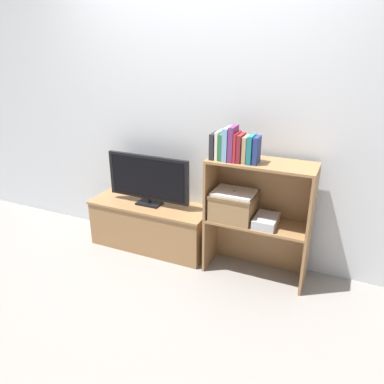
{
  "coord_description": "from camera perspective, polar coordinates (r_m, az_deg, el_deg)",
  "views": [
    {
      "loc": [
        1.18,
        -2.46,
        1.8
      ],
      "look_at": [
        0.0,
        0.16,
        0.63
      ],
      "focal_mm": 35.0,
      "sensor_mm": 36.0,
      "label": 1
    }
  ],
  "objects": [
    {
      "name": "magazine_stack",
      "position": [
        2.95,
        11.22,
        -4.32
      ],
      "size": [
        0.17,
        0.25,
        0.07
      ],
      "color": "#B2B2B7",
      "rests_on": "bookshelf_lower_tier"
    },
    {
      "name": "book_maroon",
      "position": [
        2.77,
        7.44,
        6.66
      ],
      "size": [
        0.03,
        0.14,
        0.21
      ],
      "color": "maroon",
      "rests_on": "bookshelf_upper_tier"
    },
    {
      "name": "laptop",
      "position": [
        2.95,
        6.44,
        -0.05
      ],
      "size": [
        0.32,
        0.25,
        0.02
      ],
      "color": "white",
      "rests_on": "storage_basket_left"
    },
    {
      "name": "book_ivory",
      "position": [
        2.83,
        4.08,
        7.16
      ],
      "size": [
        0.02,
        0.13,
        0.21
      ],
      "color": "silver",
      "rests_on": "bookshelf_upper_tier"
    },
    {
      "name": "tv",
      "position": [
        3.3,
        -6.7,
        2.02
      ],
      "size": [
        0.78,
        0.14,
        0.45
      ],
      "color": "black",
      "rests_on": "tv_stand"
    },
    {
      "name": "book_plum",
      "position": [
        2.79,
        6.27,
        7.34
      ],
      "size": [
        0.04,
        0.15,
        0.26
      ],
      "color": "#6B2D66",
      "rests_on": "bookshelf_upper_tier"
    },
    {
      "name": "tv_stand",
      "position": [
        3.48,
        -6.35,
        -5.07
      ],
      "size": [
        1.11,
        0.39,
        0.43
      ],
      "color": "olive",
      "rests_on": "ground_plane"
    },
    {
      "name": "wall_back",
      "position": [
        3.16,
        1.84,
        11.15
      ],
      "size": [
        10.0,
        0.05,
        2.4
      ],
      "color": "silver",
      "rests_on": "ground_plane"
    },
    {
      "name": "book_skyblue",
      "position": [
        2.8,
        5.44,
        7.33
      ],
      "size": [
        0.04,
        0.16,
        0.25
      ],
      "color": "#709ECC",
      "rests_on": "bookshelf_upper_tier"
    },
    {
      "name": "book_charcoal",
      "position": [
        2.84,
        3.41,
        7.07
      ],
      "size": [
        0.03,
        0.14,
        0.2
      ],
      "color": "#232328",
      "rests_on": "bookshelf_upper_tier"
    },
    {
      "name": "book_teal",
      "position": [
        2.75,
        9.0,
        6.45
      ],
      "size": [
        0.04,
        0.13,
        0.21
      ],
      "color": "#1E7075",
      "rests_on": "bookshelf_upper_tier"
    },
    {
      "name": "book_crimson",
      "position": [
        2.78,
        6.88,
        6.83
      ],
      "size": [
        0.02,
        0.14,
        0.22
      ],
      "color": "#B22328",
      "rests_on": "bookshelf_upper_tier"
    },
    {
      "name": "bookshelf_lower_tier",
      "position": [
        3.14,
        10.05,
        -6.86
      ],
      "size": [
        0.81,
        0.33,
        0.47
      ],
      "color": "olive",
      "rests_on": "ground_plane"
    },
    {
      "name": "storage_basket_left",
      "position": [
        2.99,
        6.36,
        -1.94
      ],
      "size": [
        0.34,
        0.3,
        0.21
      ],
      "color": "#937047",
      "rests_on": "bookshelf_lower_tier"
    },
    {
      "name": "ground_plane",
      "position": [
        3.27,
        -1.2,
        -11.27
      ],
      "size": [
        16.0,
        16.0,
        0.0
      ],
      "primitive_type": "plane",
      "color": "gray"
    },
    {
      "name": "book_forest",
      "position": [
        2.82,
        4.68,
        6.94
      ],
      "size": [
        0.03,
        0.13,
        0.2
      ],
      "color": "#286638",
      "rests_on": "bookshelf_upper_tier"
    },
    {
      "name": "book_tan",
      "position": [
        2.77,
        8.2,
        6.45
      ],
      "size": [
        0.03,
        0.12,
        0.2
      ],
      "color": "tan",
      "rests_on": "bookshelf_upper_tier"
    },
    {
      "name": "book_navy",
      "position": [
        2.75,
        9.82,
        6.29
      ],
      "size": [
        0.03,
        0.12,
        0.2
      ],
      "color": "navy",
      "rests_on": "bookshelf_upper_tier"
    },
    {
      "name": "bookshelf_upper_tier",
      "position": [
        2.94,
        10.67,
        1.44
      ],
      "size": [
        0.81,
        0.33,
        0.5
      ],
      "color": "olive",
      "rests_on": "bookshelf_lower_tier"
    }
  ]
}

